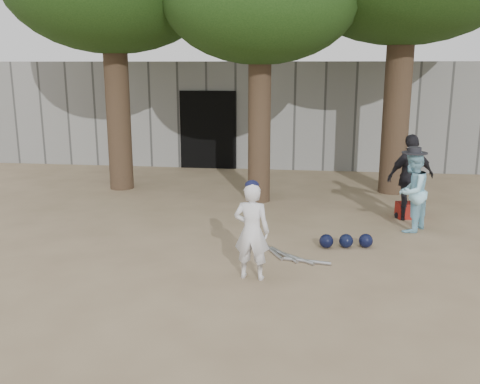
# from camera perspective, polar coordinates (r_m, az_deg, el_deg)

# --- Properties ---
(ground) EXTENTS (70.00, 70.00, 0.00)m
(ground) POSITION_cam_1_polar(r_m,az_deg,el_deg) (7.88, -5.32, -8.29)
(ground) COLOR #937C5E
(ground) RESTS_ON ground
(boy_player) EXTENTS (0.53, 0.38, 1.36)m
(boy_player) POSITION_cam_1_polar(r_m,az_deg,el_deg) (7.35, 1.26, -4.21)
(boy_player) COLOR silver
(boy_player) RESTS_ON ground
(spectator_blue) EXTENTS (0.84, 0.89, 1.45)m
(spectator_blue) POSITION_cam_1_polar(r_m,az_deg,el_deg) (9.92, 17.84, 0.04)
(spectator_blue) COLOR #9DDCF2
(spectator_blue) RESTS_ON ground
(spectator_dark) EXTENTS (1.04, 0.74, 1.64)m
(spectator_dark) POSITION_cam_1_polar(r_m,az_deg,el_deg) (10.68, 17.73, 1.51)
(spectator_dark) COLOR black
(spectator_dark) RESTS_ON ground
(red_bag) EXTENTS (0.46, 0.38, 0.30)m
(red_bag) POSITION_cam_1_polar(r_m,az_deg,el_deg) (10.91, 17.46, -1.86)
(red_bag) COLOR maroon
(red_bag) RESTS_ON ground
(back_building) EXTENTS (16.00, 5.24, 3.00)m
(back_building) POSITION_cam_1_polar(r_m,az_deg,el_deg) (17.61, 2.00, 8.82)
(back_building) COLOR gray
(back_building) RESTS_ON ground
(helmet_row) EXTENTS (0.87, 0.34, 0.23)m
(helmet_row) POSITION_cam_1_polar(r_m,az_deg,el_deg) (8.90, 11.25, -5.14)
(helmet_row) COLOR black
(helmet_row) RESTS_ON ground
(bat_pile) EXTENTS (1.08, 0.82, 0.06)m
(bat_pile) POSITION_cam_1_polar(r_m,az_deg,el_deg) (8.34, 5.32, -6.84)
(bat_pile) COLOR #A8A9AF
(bat_pile) RESTS_ON ground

